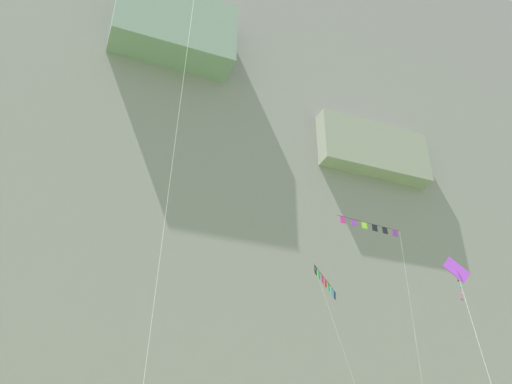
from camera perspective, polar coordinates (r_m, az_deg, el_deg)
cliff_face at (r=71.94m, az=-12.29°, el=1.81°), size 180.00×34.53×81.45m
kite_banner_far_left at (r=36.63m, az=7.38°, el=-9.95°), size 4.50×5.17×16.62m
kite_banner_low_right at (r=50.50m, az=11.82°, el=-4.21°), size 6.88×3.70×26.02m
kite_diamond_high_left at (r=30.91m, az=20.17°, el=-8.47°), size 3.66×4.95×15.20m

